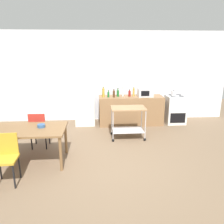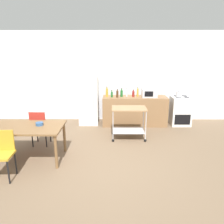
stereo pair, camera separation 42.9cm
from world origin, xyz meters
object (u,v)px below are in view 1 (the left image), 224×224
(bottle_sparkling_water, at_px, (114,94))
(chair_mustard, at_px, (6,155))
(refrigerator, at_px, (85,100))
(bottle_soy_sauce, at_px, (129,94))
(fruit_bowl, at_px, (41,126))
(bottle_sesame_oil, at_px, (118,93))
(dining_table, at_px, (29,133))
(stove_oven, at_px, (175,109))
(kitchen_cart, at_px, (128,117))
(bottle_soda, at_px, (123,93))
(bottle_vinegar, at_px, (103,93))
(microwave, at_px, (145,92))
(kettle, at_px, (174,93))
(bottle_hot_sauce, at_px, (108,94))
(bottle_wine, at_px, (134,92))
(chair_red, at_px, (39,128))

(bottle_sparkling_water, bearing_deg, chair_mustard, -125.66)
(refrigerator, height_order, bottle_soy_sauce, refrigerator)
(fruit_bowl, bearing_deg, bottle_sesame_oil, 51.67)
(fruit_bowl, bearing_deg, dining_table, -161.38)
(stove_oven, height_order, bottle_sparkling_water, bottle_sparkling_water)
(kitchen_cart, bearing_deg, bottle_soda, 89.99)
(bottle_vinegar, height_order, microwave, bottle_vinegar)
(kettle, bearing_deg, bottle_soy_sauce, 176.05)
(bottle_hot_sauce, relative_size, bottle_wine, 0.79)
(dining_table, distance_m, bottle_soy_sauce, 3.43)
(refrigerator, xyz_separation_m, kettle, (2.78, -0.18, 0.23))
(chair_mustard, height_order, bottle_wine, bottle_wine)
(refrigerator, height_order, bottle_wine, refrigerator)
(stove_oven, distance_m, microwave, 1.17)
(microwave, bearing_deg, fruit_bowl, -139.93)
(chair_red, xyz_separation_m, refrigerator, (1.03, 1.75, 0.26))
(dining_table, relative_size, stove_oven, 1.63)
(bottle_soy_sauce, bearing_deg, bottle_sparkling_water, -167.80)
(stove_oven, relative_size, bottle_wine, 3.21)
(bottle_vinegar, distance_m, bottle_sparkling_water, 0.34)
(stove_oven, bearing_deg, refrigerator, 178.40)
(dining_table, distance_m, bottle_sparkling_water, 3.02)
(kitchen_cart, distance_m, bottle_sparkling_water, 1.19)
(bottle_vinegar, height_order, bottle_soda, bottle_vinegar)
(bottle_hot_sauce, relative_size, microwave, 0.49)
(dining_table, height_order, bottle_sparkling_water, bottle_sparkling_water)
(chair_red, bearing_deg, dining_table, 89.89)
(kitchen_cart, bearing_deg, chair_red, -167.56)
(chair_mustard, bearing_deg, bottle_soda, 49.00)
(kettle, bearing_deg, kitchen_cart, -145.74)
(bottle_soy_sauce, bearing_deg, fruit_bowl, -133.57)
(stove_oven, bearing_deg, bottle_wine, 177.98)
(refrigerator, bearing_deg, bottle_sparkling_water, -12.05)
(chair_mustard, xyz_separation_m, fruit_bowl, (0.45, 0.79, 0.26))
(bottle_vinegar, xyz_separation_m, kettle, (2.20, -0.09, -0.03))
(bottle_sparkling_water, height_order, bottle_soy_sauce, bottle_sparkling_water)
(bottle_sparkling_water, height_order, bottle_sesame_oil, bottle_sesame_oil)
(bottle_sparkling_water, xyz_separation_m, fruit_bowl, (-1.70, -2.20, -0.23))
(kitchen_cart, relative_size, bottle_vinegar, 2.91)
(fruit_bowl, relative_size, kettle, 0.67)
(bottle_sesame_oil, distance_m, bottle_wine, 0.51)
(bottle_vinegar, distance_m, bottle_wine, 0.96)
(dining_table, xyz_separation_m, bottle_soy_sauce, (2.44, 2.39, 0.32))
(kitchen_cart, xyz_separation_m, bottle_sparkling_water, (-0.29, 1.07, 0.44))
(bottle_vinegar, bearing_deg, bottle_soy_sauce, 0.35)
(kitchen_cart, relative_size, fruit_bowl, 5.66)
(stove_oven, bearing_deg, microwave, -177.03)
(chair_mustard, distance_m, fruit_bowl, 0.95)
(microwave, height_order, fruit_bowl, microwave)
(refrigerator, distance_m, bottle_soy_sauce, 1.42)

